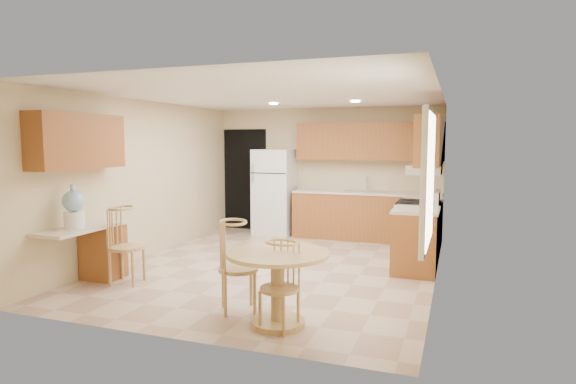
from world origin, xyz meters
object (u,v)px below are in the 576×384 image
(chair_desk, at_px, (121,239))
(stove, at_px, (418,230))
(refrigerator, at_px, (275,192))
(dining_table, at_px, (278,277))
(water_crock, at_px, (74,208))
(chair_table_a, at_px, (234,259))
(chair_table_b, at_px, (276,279))

(chair_desk, bearing_deg, stove, 117.34)
(refrigerator, relative_size, stove, 1.55)
(stove, relative_size, dining_table, 1.06)
(water_crock, bearing_deg, chair_desk, 34.70)
(refrigerator, height_order, chair_table_a, refrigerator)
(stove, xyz_separation_m, chair_table_b, (-1.05, -3.46, 0.06))
(chair_table_a, relative_size, chair_table_b, 1.14)
(refrigerator, distance_m, chair_table_a, 4.53)
(chair_desk, relative_size, water_crock, 1.80)
(water_crock, bearing_deg, chair_table_a, -3.75)
(stove, bearing_deg, chair_table_a, -117.75)
(dining_table, bearing_deg, chair_table_a, 164.20)
(refrigerator, xyz_separation_m, chair_table_b, (1.82, -4.68, -0.32))
(dining_table, distance_m, chair_table_b, 0.18)
(stove, bearing_deg, chair_table_b, -106.89)
(dining_table, bearing_deg, water_crock, 173.84)
(refrigerator, distance_m, chair_table_b, 5.04)
(stove, height_order, chair_table_b, stove)
(water_crock, bearing_deg, stove, 37.30)
(stove, relative_size, water_crock, 1.98)
(refrigerator, height_order, water_crock, refrigerator)
(stove, relative_size, chair_table_b, 1.26)
(chair_table_a, bearing_deg, dining_table, 43.13)
(dining_table, xyz_separation_m, chair_desk, (-2.37, 0.62, 0.11))
(chair_desk, bearing_deg, chair_table_b, 61.78)
(stove, bearing_deg, water_crock, -142.70)
(stove, xyz_separation_m, dining_table, (-1.10, -3.29, 0.03))
(chair_table_b, relative_size, water_crock, 1.57)
(chair_table_b, bearing_deg, water_crock, 2.77)
(refrigerator, bearing_deg, chair_table_b, -68.72)
(dining_table, distance_m, water_crock, 2.89)
(chair_table_b, xyz_separation_m, chair_desk, (-2.42, 0.78, 0.08))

